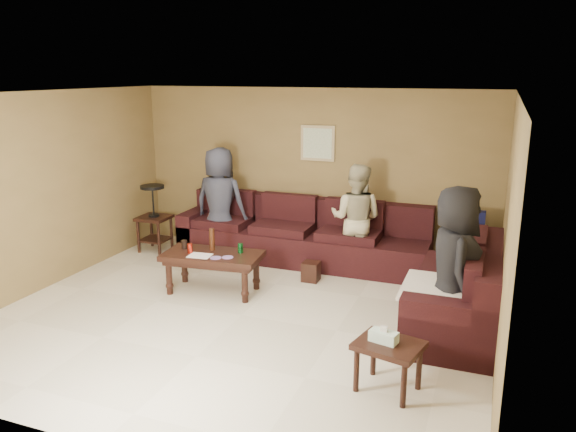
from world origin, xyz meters
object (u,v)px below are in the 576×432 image
Objects in this scene: end_table_left at (154,217)px; side_table_right at (388,349)px; person_left at (220,202)px; person_middle at (356,219)px; person_right at (454,266)px; coffee_table at (213,259)px; waste_bin at (311,271)px; sectional_sofa at (345,257)px.

side_table_right is (4.16, -2.67, -0.15)m from end_table_left.
person_left is 2.09m from person_middle.
person_right is (1.45, -1.72, 0.06)m from person_middle.
coffee_table is 2.06m from person_middle.
person_left and person_right have the same top height.
end_table_left is 4.85m from person_right.
coffee_table is 4.93× the size of waste_bin.
person_right is (0.43, 1.15, 0.43)m from side_table_right.
person_middle is (0.04, 0.39, 0.44)m from sectional_sofa.
person_left is 1.08× the size of person_middle.
coffee_table is 0.78× the size of person_left.
person_right is (4.59, -1.52, 0.28)m from end_table_left.
person_middle is 2.25m from person_right.
person_middle is at bearing 27.12° from person_right.
sectional_sofa is 17.86× the size of waste_bin.
side_table_right is at bearing -67.00° from sectional_sofa.
coffee_table is at bearing 45.48° from person_middle.
person_left is (1.06, 0.19, 0.28)m from end_table_left.
coffee_table is 0.84× the size of person_middle.
person_left reaches higher than waste_bin.
person_left is (-1.64, 0.57, 0.70)m from waste_bin.
end_table_left is 2.75m from waste_bin.
end_table_left is at bearing 8.60° from person_left.
sectional_sofa is 3.63× the size of coffee_table.
person_right is at bearing -41.83° from sectional_sofa.
person_middle is at bearing 3.52° from end_table_left.
person_right is (1.90, -1.14, 0.70)m from waste_bin.
sectional_sofa reaches higher than waste_bin.
waste_bin is at bearing 122.65° from side_table_right.
sectional_sofa is 7.28× the size of side_table_right.
end_table_left is 3.16m from person_middle.
coffee_table is 1.35m from waste_bin.
end_table_left reaches higher than waste_bin.
sectional_sofa is 3.05× the size of person_middle.
side_table_right is 4.24m from person_left.
side_table_right reaches higher than waste_bin.
person_left is 1.00× the size of person_right.
person_left is at bearing 137.34° from side_table_right.
sectional_sofa reaches higher than coffee_table.
person_middle reaches higher than waste_bin.
coffee_table is 1.23× the size of end_table_left.
coffee_table is 2.92m from side_table_right.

